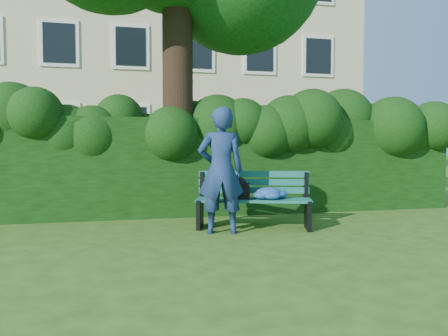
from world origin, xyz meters
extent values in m
plane|color=#2E5119|center=(0.00, 0.00, 0.00)|extent=(80.00, 80.00, 0.00)
cube|color=#CAB887|center=(0.00, 14.00, 6.00)|extent=(16.00, 8.00, 12.00)
cube|color=white|center=(-3.60, 9.98, 2.00)|extent=(1.30, 0.08, 1.60)
cube|color=black|center=(-3.60, 9.94, 2.00)|extent=(1.05, 0.04, 1.35)
cube|color=white|center=(-1.20, 9.98, 2.00)|extent=(1.30, 0.08, 1.60)
cube|color=black|center=(-1.20, 9.94, 2.00)|extent=(1.05, 0.04, 1.35)
cube|color=white|center=(1.20, 9.98, 2.00)|extent=(1.30, 0.08, 1.60)
cube|color=black|center=(1.20, 9.94, 2.00)|extent=(1.05, 0.04, 1.35)
cube|color=white|center=(3.60, 9.98, 2.00)|extent=(1.30, 0.08, 1.60)
cube|color=black|center=(3.60, 9.94, 2.00)|extent=(1.05, 0.04, 1.35)
cube|color=white|center=(6.00, 9.98, 2.00)|extent=(1.30, 0.08, 1.60)
cube|color=black|center=(6.00, 9.94, 2.00)|extent=(1.05, 0.04, 1.35)
cube|color=white|center=(-3.60, 9.98, 4.80)|extent=(1.30, 0.08, 1.60)
cube|color=black|center=(-3.60, 9.94, 4.80)|extent=(1.05, 0.04, 1.35)
cube|color=white|center=(-1.20, 9.98, 4.80)|extent=(1.30, 0.08, 1.60)
cube|color=black|center=(-1.20, 9.94, 4.80)|extent=(1.05, 0.04, 1.35)
cube|color=white|center=(1.20, 9.98, 4.80)|extent=(1.30, 0.08, 1.60)
cube|color=black|center=(1.20, 9.94, 4.80)|extent=(1.05, 0.04, 1.35)
cube|color=white|center=(3.60, 9.98, 4.80)|extent=(1.30, 0.08, 1.60)
cube|color=black|center=(3.60, 9.94, 4.80)|extent=(1.05, 0.04, 1.35)
cube|color=white|center=(6.00, 9.98, 4.80)|extent=(1.30, 0.08, 1.60)
cube|color=black|center=(6.00, 9.94, 4.80)|extent=(1.05, 0.04, 1.35)
cube|color=black|center=(0.00, 2.20, 0.90)|extent=(10.00, 1.00, 1.80)
cylinder|color=black|center=(-0.54, 2.00, 2.59)|extent=(0.56, 0.56, 5.19)
cube|color=#10514E|center=(0.39, 0.28, 0.45)|extent=(1.74, 0.63, 0.04)
cube|color=#10514E|center=(0.42, 0.39, 0.45)|extent=(1.74, 0.63, 0.04)
cube|color=#10514E|center=(0.46, 0.51, 0.45)|extent=(1.74, 0.63, 0.04)
cube|color=#10514E|center=(0.49, 0.62, 0.45)|extent=(1.74, 0.63, 0.04)
cube|color=#10514E|center=(0.52, 0.70, 0.58)|extent=(1.72, 0.57, 0.10)
cube|color=#10514E|center=(0.52, 0.71, 0.71)|extent=(1.72, 0.57, 0.10)
cube|color=#10514E|center=(0.52, 0.72, 0.84)|extent=(1.72, 0.57, 0.10)
cube|color=black|center=(-0.37, 0.70, 0.22)|extent=(0.21, 0.50, 0.44)
cube|color=black|center=(-0.29, 0.95, 0.65)|extent=(0.08, 0.08, 0.45)
cube|color=black|center=(-0.38, 0.65, 0.44)|extent=(0.18, 0.42, 0.05)
cube|color=black|center=(1.24, 0.20, 0.22)|extent=(0.21, 0.50, 0.44)
cube|color=black|center=(1.32, 0.45, 0.65)|extent=(0.08, 0.08, 0.45)
cube|color=black|center=(1.23, 0.15, 0.44)|extent=(0.18, 0.42, 0.05)
cube|color=white|center=(0.21, 0.47, 0.48)|extent=(0.21, 0.18, 0.02)
cube|color=black|center=(0.21, 0.52, 0.59)|extent=(0.42, 0.36, 0.24)
imported|color=navy|center=(-0.14, 0.23, 0.93)|extent=(0.74, 0.53, 1.87)
camera|label=1|loc=(-1.56, -6.05, 1.31)|focal=35.00mm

